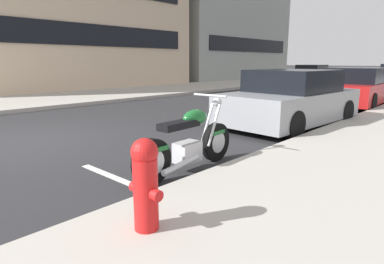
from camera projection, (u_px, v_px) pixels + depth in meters
name	position (u px, v px, depth m)	size (l,w,h in m)	color
ground_plane	(26.00, 141.00, 6.72)	(260.00, 260.00, 0.00)	#28282B
sidewalk_far_curb	(190.00, 87.00, 19.67)	(120.00, 5.00, 0.14)	#ADA89E
parking_stall_stripe	(127.00, 182.00, 4.43)	(0.12, 2.20, 0.01)	silver
parked_motorcycle	(189.00, 143.00, 4.82)	(2.06, 0.62, 1.11)	black
parked_car_at_intersection	(291.00, 100.00, 8.25)	(4.14, 2.12, 1.41)	gray
parked_car_across_street	(357.00, 87.00, 12.14)	(4.52, 2.03, 1.39)	#AD1919
car_opposite_curb	(311.00, 75.00, 24.11)	(4.64, 2.03, 1.36)	#4C515B
fire_hydrant	(145.00, 182.00, 2.85)	(0.24, 0.36, 0.83)	red
townhouse_far_uphill	(207.00, 5.00, 30.36)	(13.36, 10.13, 13.41)	#939993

